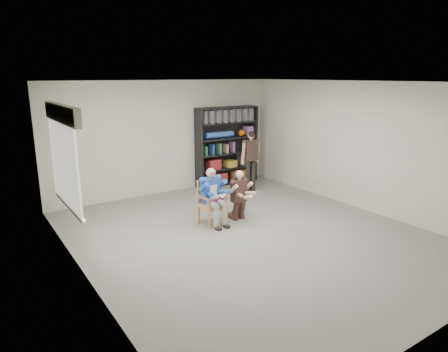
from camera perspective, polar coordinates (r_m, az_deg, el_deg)
room_shell at (r=7.15m, az=4.02°, el=1.96°), size 6.00×7.00×2.80m
floor at (r=7.57m, az=3.83°, el=-8.45°), size 6.00×7.00×0.01m
window_left at (r=6.77m, az=-21.75°, el=2.25°), size 0.16×2.00×1.75m
armchair at (r=7.97m, az=-1.66°, el=-3.83°), size 0.53×0.51×0.89m
seated_man at (r=7.93m, az=-1.67°, el=-2.91°), size 0.51×0.70×1.16m
kneeling_woman at (r=8.16m, az=2.23°, el=-2.77°), size 0.46×0.72×1.06m
bookshelf at (r=10.80m, az=0.45°, el=4.29°), size 1.80×0.38×2.10m
standing_man at (r=10.17m, az=3.84°, el=2.08°), size 0.50×0.31×1.56m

